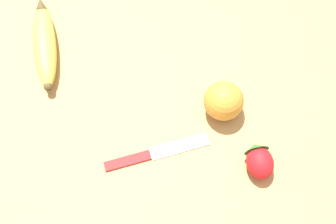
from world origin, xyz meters
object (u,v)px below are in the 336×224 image
(banana, at_px, (45,44))
(strawberry, at_px, (259,160))
(paring_knife, at_px, (153,154))
(orange, at_px, (224,101))

(banana, height_order, strawberry, strawberry)
(banana, bearing_deg, paring_knife, -145.60)
(orange, bearing_deg, strawberry, -30.96)
(banana, xyz_separation_m, paring_knife, (0.27, -0.07, -0.02))
(paring_knife, bearing_deg, banana, -151.97)
(orange, bearing_deg, banana, -170.25)
(banana, height_order, orange, orange)
(orange, height_order, strawberry, orange)
(banana, relative_size, strawberry, 2.22)
(orange, bearing_deg, paring_knife, -114.51)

